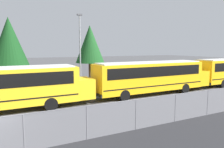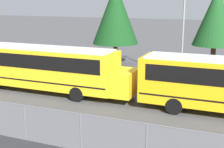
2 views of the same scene
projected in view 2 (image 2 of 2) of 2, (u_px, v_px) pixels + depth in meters
name	position (u px, v px, depth m)	size (l,w,h in m)	color
school_bus_2	(43.00, 65.00, 22.88)	(13.50, 2.59, 3.36)	yellow
light_pole	(183.00, 24.00, 25.77)	(0.60, 0.24, 8.74)	gray
tree_0	(115.00, 14.00, 31.86)	(4.74, 4.74, 8.40)	#51381E
tree_1	(216.00, 17.00, 27.22)	(3.89, 3.89, 7.80)	#51381E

